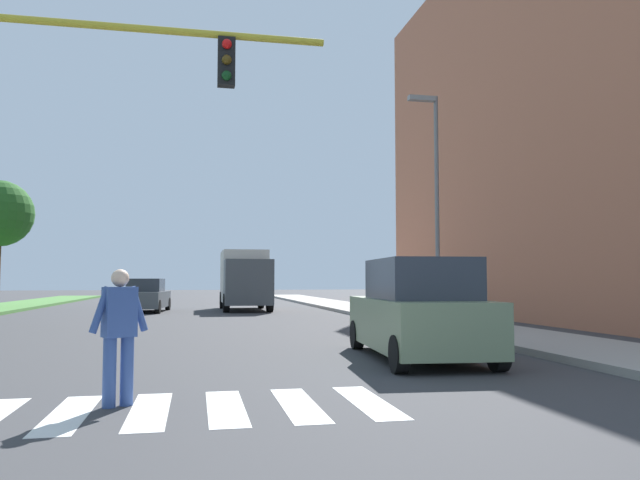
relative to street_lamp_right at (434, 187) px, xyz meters
The scene contains 8 objects.
ground_plane 13.91m from the street_lamp_right, 131.02° to the left, with size 140.00×140.00×0.00m, color #38383A.
crosswalk 14.85m from the street_lamp_right, 127.60° to the right, with size 6.75×2.20×0.01m.
sidewalk_right 9.13m from the street_lamp_right, 85.69° to the left, with size 3.00×64.00×0.15m, color #9E9991.
street_lamp_right is the anchor object (origin of this frame).
pedestrian_performer 14.31m from the street_lamp_right, 128.30° to the right, with size 0.70×0.42×1.69m.
suv_crossing 8.80m from the street_lamp_right, 114.48° to the right, with size 2.25×4.72×1.97m.
sedan_midblock 16.34m from the street_lamp_right, 129.07° to the left, with size 2.18×4.48×1.63m.
truck_box_delivery 14.58m from the street_lamp_right, 111.13° to the left, with size 2.40×6.20×3.10m.
Camera 1 is at (0.97, 1.24, 1.56)m, focal length 34.45 mm.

